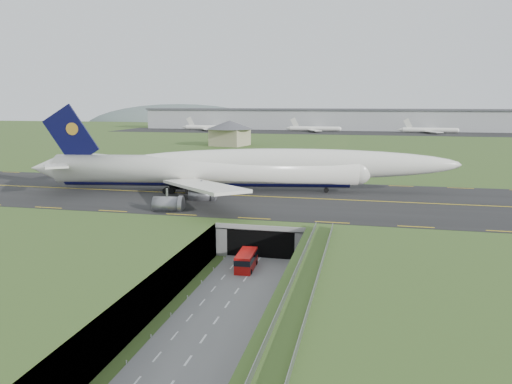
# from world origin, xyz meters

# --- Properties ---
(ground) EXTENTS (900.00, 900.00, 0.00)m
(ground) POSITION_xyz_m (0.00, 0.00, 0.00)
(ground) COLOR #345421
(ground) RESTS_ON ground
(airfield_deck) EXTENTS (800.00, 800.00, 6.00)m
(airfield_deck) POSITION_xyz_m (0.00, 0.00, 3.00)
(airfield_deck) COLOR gray
(airfield_deck) RESTS_ON ground
(trench_road) EXTENTS (12.00, 75.00, 0.20)m
(trench_road) POSITION_xyz_m (0.00, -7.50, 0.10)
(trench_road) COLOR slate
(trench_road) RESTS_ON ground
(taxiway) EXTENTS (800.00, 44.00, 0.18)m
(taxiway) POSITION_xyz_m (0.00, 33.00, 6.09)
(taxiway) COLOR black
(taxiway) RESTS_ON airfield_deck
(tunnel_portal) EXTENTS (17.00, 22.30, 6.00)m
(tunnel_portal) POSITION_xyz_m (0.00, 16.71, 3.33)
(tunnel_portal) COLOR gray
(tunnel_portal) RESTS_ON ground
(guideway) EXTENTS (3.00, 53.00, 7.05)m
(guideway) POSITION_xyz_m (11.00, -19.11, 5.32)
(guideway) COLOR #A8A8A3
(guideway) RESTS_ON ground
(jumbo_jet) EXTENTS (100.04, 62.79, 21.04)m
(jumbo_jet) POSITION_xyz_m (-12.13, 37.41, 11.67)
(jumbo_jet) COLOR white
(jumbo_jet) RESTS_ON ground
(shuttle_tram) EXTENTS (2.93, 7.09, 2.87)m
(shuttle_tram) POSITION_xyz_m (-0.98, 1.75, 1.58)
(shuttle_tram) COLOR #AF0E0B
(shuttle_tram) RESTS_ON ground
(service_building) EXTENTS (26.08, 26.08, 11.98)m
(service_building) POSITION_xyz_m (-46.77, 156.02, 13.10)
(service_building) COLOR tan
(service_building) RESTS_ON ground
(cargo_terminal) EXTENTS (320.00, 67.00, 15.60)m
(cargo_terminal) POSITION_xyz_m (-0.18, 299.41, 13.96)
(cargo_terminal) COLOR #B2B2B2
(cargo_terminal) RESTS_ON ground
(distant_hills) EXTENTS (700.00, 91.00, 60.00)m
(distant_hills) POSITION_xyz_m (64.38, 430.00, -4.00)
(distant_hills) COLOR #51625C
(distant_hills) RESTS_ON ground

